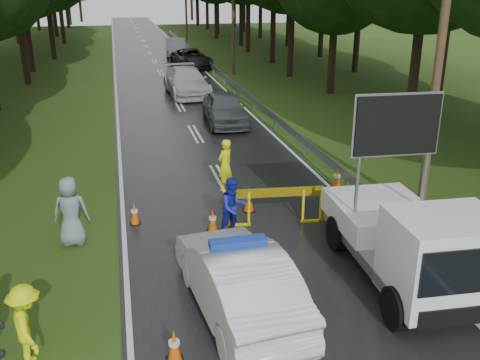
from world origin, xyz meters
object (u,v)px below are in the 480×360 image
object	(u,v)px
officer	(225,165)
queue_car_third	(191,59)
work_truck	(413,241)
queue_car_fourth	(176,47)
queue_car_second	(186,82)
police_sedan	(238,280)
civilian	(233,207)
barrier	(276,197)
queue_car_first	(225,109)

from	to	relation	value
officer	queue_car_third	xyz separation A→B (m)	(2.64, 26.61, -0.11)
work_truck	queue_car_fourth	distance (m)	40.73
queue_car_second	queue_car_fourth	world-z (taller)	queue_car_fourth
work_truck	police_sedan	bearing A→B (deg)	-174.61
police_sedan	work_truck	size ratio (longest dim) A/B	0.91
queue_car_second	queue_car_fourth	xyz separation A→B (m)	(1.39, 18.18, 0.01)
police_sedan	civilian	size ratio (longest dim) A/B	2.88
work_truck	officer	size ratio (longest dim) A/B	3.02
barrier	queue_car_second	xyz separation A→B (m)	(0.00, 18.84, -0.02)
police_sedan	queue_car_first	distance (m)	15.50
queue_car_first	queue_car_fourth	xyz separation A→B (m)	(0.56, 25.65, 0.05)
queue_car_fourth	civilian	bearing A→B (deg)	-89.61
queue_car_second	barrier	bearing A→B (deg)	-92.52
police_sedan	queue_car_second	world-z (taller)	police_sedan
civilian	police_sedan	bearing A→B (deg)	-119.07
officer	queue_car_first	xyz separation A→B (m)	(1.67, 8.46, -0.09)
queue_car_first	barrier	bearing A→B (deg)	-91.63
work_truck	queue_car_first	world-z (taller)	work_truck
civilian	queue_car_second	distance (m)	19.30
work_truck	civilian	xyz separation A→B (m)	(-3.28, 3.29, -0.28)
barrier	civilian	world-z (taller)	civilian
barrier	queue_car_third	size ratio (longest dim) A/B	0.49
queue_car_first	queue_car_second	xyz separation A→B (m)	(-0.83, 7.47, 0.04)
work_truck	queue_car_first	distance (m)	15.12
barrier	officer	xyz separation A→B (m)	(-0.85, 2.91, 0.03)
officer	queue_car_third	bearing A→B (deg)	-134.34
police_sedan	officer	xyz separation A→B (m)	(1.11, 6.79, 0.10)
police_sedan	queue_car_second	distance (m)	22.81
officer	queue_car_first	size ratio (longest dim) A/B	0.38
officer	civilian	xyz separation A→B (m)	(-0.45, -3.32, -0.04)
officer	queue_car_third	size ratio (longest dim) A/B	0.32
civilian	queue_car_first	xyz separation A→B (m)	(2.13, 11.78, -0.05)
queue_car_first	queue_car_third	distance (m)	18.17
civilian	queue_car_fourth	distance (m)	37.52
police_sedan	officer	size ratio (longest dim) A/B	2.75
work_truck	queue_car_first	bearing A→B (deg)	97.20
police_sedan	queue_car_third	world-z (taller)	police_sedan
work_truck	officer	bearing A→B (deg)	115.94
officer	queue_car_second	world-z (taller)	officer
police_sedan	officer	bearing A→B (deg)	-105.49
civilian	queue_car_fourth	size ratio (longest dim) A/B	0.33
work_truck	queue_car_second	xyz separation A→B (m)	(-1.98, 22.55, -0.28)
police_sedan	civilian	distance (m)	3.53
barrier	officer	world-z (taller)	officer
officer	queue_car_second	distance (m)	15.95
queue_car_third	work_truck	bearing A→B (deg)	-95.93
queue_car_third	police_sedan	bearing A→B (deg)	-102.65
civilian	queue_car_fourth	xyz separation A→B (m)	(2.69, 37.43, -0.00)
barrier	officer	size ratio (longest dim) A/B	1.54
civilian	queue_car_fourth	world-z (taller)	civilian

